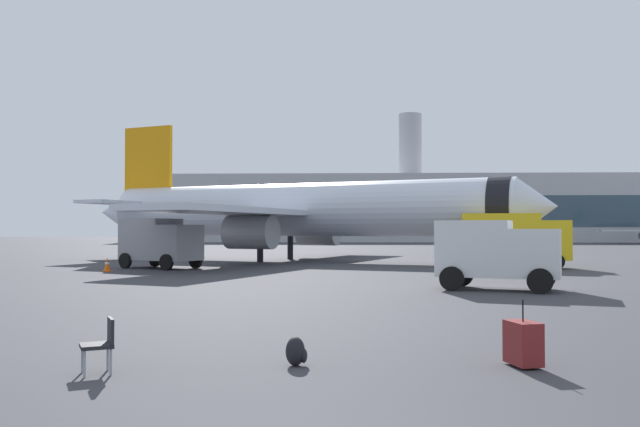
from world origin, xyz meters
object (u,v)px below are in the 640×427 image
(service_truck, at_px, (160,241))
(traveller_backpack, at_px, (296,352))
(safety_cone_near, at_px, (165,260))
(rolling_suitcase, at_px, (523,343))
(airplane_at_gate, at_px, (298,210))
(gate_chair, at_px, (102,342))
(safety_cone_outer, at_px, (488,266))
(fuel_truck, at_px, (513,238))
(safety_cone_far, at_px, (179,256))
(cargo_van, at_px, (496,251))
(safety_cone_mid, at_px, (107,265))

(service_truck, bearing_deg, traveller_backpack, -69.72)
(safety_cone_near, relative_size, rolling_suitcase, 0.61)
(airplane_at_gate, xyz_separation_m, gate_chair, (-0.53, -36.61, -3.16))
(safety_cone_outer, xyz_separation_m, rolling_suitcase, (-4.77, -24.06, 0.08))
(airplane_at_gate, xyz_separation_m, safety_cone_outer, (10.96, -11.81, -3.34))
(service_truck, xyz_separation_m, safety_cone_outer, (18.39, -2.67, -1.29))
(fuel_truck, xyz_separation_m, safety_cone_far, (-21.86, 8.00, -1.45))
(service_truck, relative_size, traveller_backpack, 10.94)
(traveller_backpack, bearing_deg, airplane_at_gate, 93.93)
(cargo_van, distance_m, traveller_backpack, 15.31)
(safety_cone_far, xyz_separation_m, rolling_suitcase, (14.79, -35.84, 0.07))
(rolling_suitcase, bearing_deg, safety_cone_mid, 123.23)
(safety_cone_outer, bearing_deg, traveller_backpack, -109.41)
(safety_cone_mid, relative_size, traveller_backpack, 1.56)
(cargo_van, relative_size, safety_cone_near, 7.14)
(service_truck, height_order, fuel_truck, fuel_truck)
(airplane_at_gate, height_order, traveller_backpack, airplane_at_gate)
(safety_cone_outer, height_order, traveller_backpack, safety_cone_outer)
(service_truck, distance_m, safety_cone_mid, 3.67)
(safety_cone_far, bearing_deg, airplane_at_gate, 0.24)
(safety_cone_near, height_order, safety_cone_mid, safety_cone_mid)
(traveller_backpack, bearing_deg, service_truck, 110.28)
(airplane_at_gate, distance_m, traveller_backpack, 36.17)
(cargo_van, bearing_deg, service_truck, 141.66)
(service_truck, distance_m, traveller_backpack, 28.59)
(fuel_truck, bearing_deg, gate_chair, -115.76)
(airplane_at_gate, relative_size, fuel_truck, 5.52)
(service_truck, xyz_separation_m, gate_chair, (6.90, -27.48, -1.11))
(safety_cone_mid, xyz_separation_m, safety_cone_far, (0.91, 11.87, -0.04))
(airplane_at_gate, distance_m, gate_chair, 36.75)
(safety_cone_outer, relative_size, traveller_backpack, 1.33)
(safety_cone_far, distance_m, rolling_suitcase, 38.77)
(traveller_backpack, bearing_deg, fuel_truck, 68.85)
(cargo_van, bearing_deg, gate_chair, -123.28)
(safety_cone_far, height_order, traveller_backpack, safety_cone_far)
(safety_cone_mid, distance_m, rolling_suitcase, 28.66)
(rolling_suitcase, bearing_deg, airplane_at_gate, 99.80)
(fuel_truck, bearing_deg, safety_cone_far, 159.90)
(service_truck, xyz_separation_m, safety_cone_mid, (-2.08, -2.76, -1.24))
(airplane_at_gate, bearing_deg, rolling_suitcase, -80.20)
(airplane_at_gate, relative_size, safety_cone_far, 52.31)
(fuel_truck, xyz_separation_m, safety_cone_outer, (-2.30, -3.78, -1.46))
(fuel_truck, distance_m, cargo_van, 14.72)
(fuel_truck, xyz_separation_m, traveller_backpack, (-10.79, -27.89, -1.54))
(fuel_truck, bearing_deg, safety_cone_outer, -121.31)
(safety_cone_mid, bearing_deg, rolling_suitcase, -56.77)
(safety_cone_near, xyz_separation_m, safety_cone_mid, (-1.52, -5.88, 0.04))
(airplane_at_gate, xyz_separation_m, safety_cone_far, (-8.60, -0.04, -3.33))
(fuel_truck, bearing_deg, cargo_van, -106.90)
(airplane_at_gate, relative_size, service_truck, 6.56)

